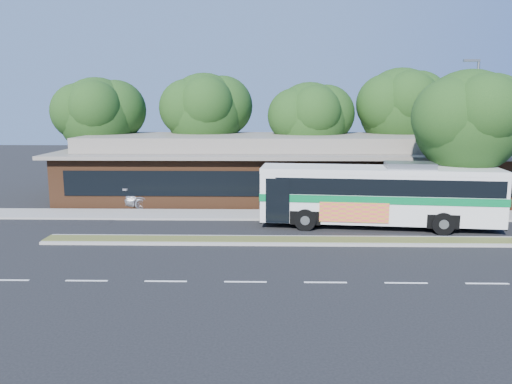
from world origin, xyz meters
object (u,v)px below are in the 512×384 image
sedan (163,195)px  sidewalk_tree (475,120)px  lamp_post (473,134)px  transit_bus (380,191)px

sedan → sidewalk_tree: size_ratio=0.59×
sedan → lamp_post: bearing=-111.7°
sidewalk_tree → lamp_post: bearing=72.2°
sedan → sidewalk_tree: (18.38, -3.76, 5.01)m
lamp_post → transit_bus: bearing=-158.7°
lamp_post → sidewalk_tree: lamp_post is taller
transit_bus → sedan: (-12.89, 5.41, -1.25)m
sedan → transit_bus: bearing=-124.7°
lamp_post → sidewalk_tree: size_ratio=1.07×
transit_bus → sidewalk_tree: 6.86m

